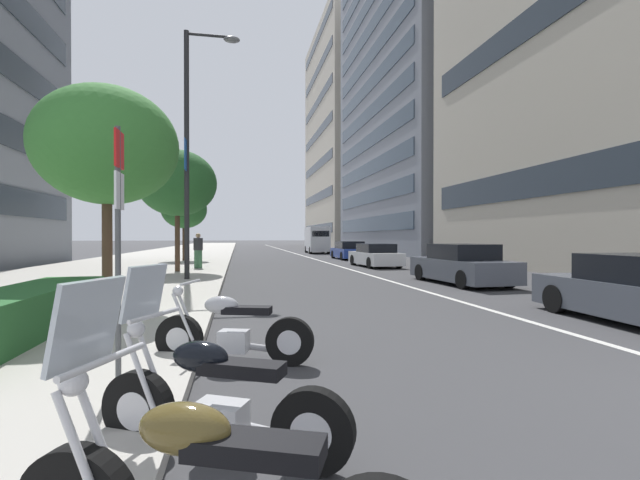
{
  "coord_description": "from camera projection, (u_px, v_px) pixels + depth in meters",
  "views": [
    {
      "loc": [
        -2.23,
        5.69,
        1.69
      ],
      "look_at": [
        17.52,
        1.91,
        1.54
      ],
      "focal_mm": 24.16,
      "sensor_mm": 36.0,
      "label": 1
    }
  ],
  "objects": [
    {
      "name": "street_lamp_with_banners",
      "position": [
        194.0,
        135.0,
        15.63
      ],
      "size": [
        1.26,
        2.0,
        9.0
      ],
      "color": "#232326",
      "rests_on": "sidewalk_right_plaza"
    },
    {
      "name": "clipped_hedge_bed",
      "position": [
        11.0,
        316.0,
        6.41
      ],
      "size": [
        5.27,
        1.1,
        0.7
      ],
      "primitive_type": "cube",
      "color": "#28602D",
      "rests_on": "sidewalk_right_plaza"
    },
    {
      "name": "parking_sign_by_curb",
      "position": [
        118.0,
        221.0,
        4.66
      ],
      "size": [
        0.32,
        0.06,
        2.73
      ],
      "color": "#47494C",
      "rests_on": "sidewalk_right_plaza"
    },
    {
      "name": "car_mid_block_traffic",
      "position": [
        462.0,
        265.0,
        15.42
      ],
      "size": [
        4.6,
        2.05,
        1.43
      ],
      "rotation": [
        0.0,
        0.0,
        0.04
      ],
      "color": "#4C515B",
      "rests_on": "ground"
    },
    {
      "name": "delivery_van_ahead",
      "position": [
        317.0,
        239.0,
        44.17
      ],
      "size": [
        5.13,
        2.19,
        2.68
      ],
      "rotation": [
        0.0,
        0.0,
        -0.04
      ],
      "color": "silver",
      "rests_on": "ground"
    },
    {
      "name": "street_tree_far_plaza",
      "position": [
        177.0,
        183.0,
        19.07
      ],
      "size": [
        3.44,
        3.44,
        5.38
      ],
      "color": "#473323",
      "rests_on": "sidewalk_right_plaza"
    },
    {
      "name": "pedestrian_on_plaza",
      "position": [
        198.0,
        250.0,
        21.14
      ],
      "size": [
        0.47,
        0.46,
        1.72
      ],
      "rotation": [
        0.0,
        0.0,
        5.43
      ],
      "color": "#3F724C",
      "rests_on": "sidewalk_right_plaza"
    },
    {
      "name": "sidewalk_right_plaza",
      "position": [
        160.0,
        259.0,
        30.65
      ],
      "size": [
        160.0,
        9.85,
        0.15
      ],
      "primitive_type": "cube",
      "color": "#B2ADA3",
      "rests_on": "ground"
    },
    {
      "name": "street_tree_near_plaza_corner",
      "position": [
        107.0,
        146.0,
        9.66
      ],
      "size": [
        3.1,
        3.1,
        4.9
      ],
      "color": "#473323",
      "rests_on": "sidewalk_right_plaza"
    },
    {
      "name": "motorcycle_second_in_row",
      "position": [
        232.0,
        332.0,
        5.71
      ],
      "size": [
        0.84,
        2.08,
        1.09
      ],
      "rotation": [
        0.0,
        0.0,
        1.27
      ],
      "color": "black",
      "rests_on": "ground"
    },
    {
      "name": "office_tower_mid_left",
      "position": [
        375.0,
        139.0,
        78.21
      ],
      "size": [
        27.71,
        21.3,
        38.89
      ],
      "color": "beige",
      "rests_on": "ground"
    },
    {
      "name": "car_following_behind",
      "position": [
        349.0,
        251.0,
        32.26
      ],
      "size": [
        4.36,
        1.93,
        1.35
      ],
      "rotation": [
        0.0,
        0.0,
        0.01
      ],
      "color": "navy",
      "rests_on": "ground"
    },
    {
      "name": "street_tree_mid_sidewalk",
      "position": [
        184.0,
        210.0,
        27.95
      ],
      "size": [
        2.9,
        2.9,
        4.55
      ],
      "color": "#473323",
      "rests_on": "sidewalk_right_plaza"
    },
    {
      "name": "lane_centre_stripe",
      "position": [
        304.0,
        256.0,
        37.65
      ],
      "size": [
        110.0,
        0.16,
        0.01
      ],
      "primitive_type": "cube",
      "color": "silver",
      "rests_on": "ground"
    },
    {
      "name": "motorcycle_nearest_camera",
      "position": [
        215.0,
        401.0,
        3.27
      ],
      "size": [
        1.05,
        1.91,
        1.46
      ],
      "rotation": [
        0.0,
        0.0,
        1.11
      ],
      "color": "black",
      "rests_on": "ground"
    },
    {
      "name": "office_tower_far_left_down_avenue",
      "position": [
        454.0,
        81.0,
        47.84
      ],
      "size": [
        26.48,
        19.68,
        38.0
      ],
      "color": "gray",
      "rests_on": "ground"
    },
    {
      "name": "car_approaching_light",
      "position": [
        375.0,
        256.0,
        24.24
      ],
      "size": [
        4.41,
        2.02,
        1.3
      ],
      "rotation": [
        0.0,
        0.0,
        0.05
      ],
      "color": "silver",
      "rests_on": "ground"
    }
  ]
}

